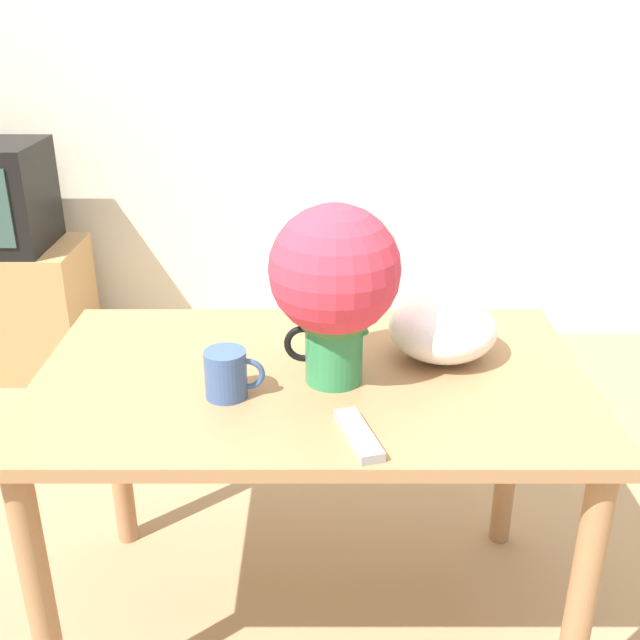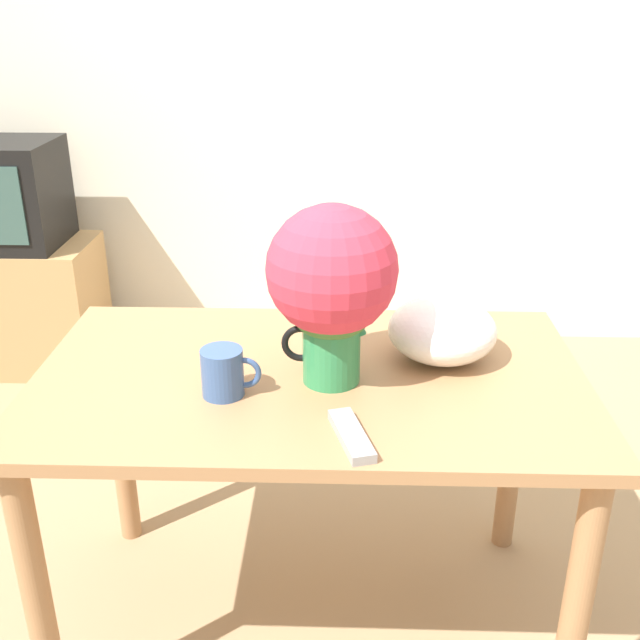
# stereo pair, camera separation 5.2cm
# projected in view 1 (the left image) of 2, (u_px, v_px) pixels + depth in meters

# --- Properties ---
(wall_back) EXTENTS (8.00, 0.05, 2.60)m
(wall_back) POSITION_uv_depth(u_px,v_px,m) (342.00, 49.00, 3.13)
(wall_back) COLOR #EDE5CC
(wall_back) RESTS_ON ground_plane
(table) EXTENTS (1.24, 0.75, 0.73)m
(table) POSITION_uv_depth(u_px,v_px,m) (309.00, 416.00, 1.73)
(table) COLOR #A3754C
(table) RESTS_ON ground_plane
(flower_vase) EXTENTS (0.28, 0.28, 0.40)m
(flower_vase) POSITION_uv_depth(u_px,v_px,m) (332.00, 282.00, 1.57)
(flower_vase) COLOR #2D844C
(flower_vase) RESTS_ON table
(coffee_mug) EXTENTS (0.13, 0.09, 0.11)m
(coffee_mug) POSITION_uv_depth(u_px,v_px,m) (225.00, 374.00, 1.57)
(coffee_mug) COLOR #385689
(coffee_mug) RESTS_ON table
(white_bowl) EXTENTS (0.25, 0.25, 0.14)m
(white_bowl) POSITION_uv_depth(u_px,v_px,m) (440.00, 328.00, 1.74)
(white_bowl) COLOR white
(white_bowl) RESTS_ON table
(remote_control) EXTENTS (0.09, 0.18, 0.02)m
(remote_control) POSITION_uv_depth(u_px,v_px,m) (356.00, 435.00, 1.44)
(remote_control) COLOR #999999
(remote_control) RESTS_ON table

